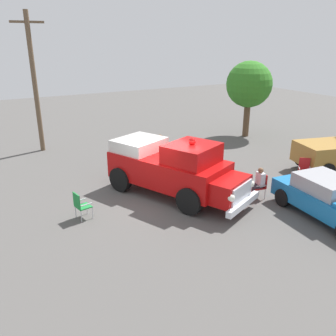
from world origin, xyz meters
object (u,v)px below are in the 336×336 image
(lawn_chair_spare, at_px, (304,168))
(traffic_cone, at_px, (183,152))
(classic_hot_rod, at_px, (332,199))
(lawn_chair_near_truck, at_px, (261,184))
(oak_tree_right, at_px, (249,85))
(vintage_fire_truck, at_px, (173,167))
(spectator_standing, at_px, (160,148))
(lawn_chair_by_car, at_px, (80,204))
(utility_pole, at_px, (34,82))
(spectator_seated, at_px, (258,182))

(lawn_chair_spare, distance_m, traffic_cone, 6.31)
(classic_hot_rod, distance_m, lawn_chair_near_truck, 2.73)
(oak_tree_right, distance_m, traffic_cone, 7.01)
(vintage_fire_truck, height_order, spectator_standing, vintage_fire_truck)
(lawn_chair_by_car, bearing_deg, oak_tree_right, 25.24)
(lawn_chair_near_truck, height_order, traffic_cone, lawn_chair_near_truck)
(classic_hot_rod, relative_size, lawn_chair_near_truck, 4.43)
(vintage_fire_truck, relative_size, lawn_chair_by_car, 6.20)
(spectator_standing, height_order, utility_pole, utility_pole)
(vintage_fire_truck, height_order, lawn_chair_by_car, vintage_fire_truck)
(lawn_chair_near_truck, distance_m, spectator_seated, 0.17)
(lawn_chair_near_truck, xyz_separation_m, utility_pole, (-6.42, 11.07, 3.31))
(traffic_cone, bearing_deg, vintage_fire_truck, -126.33)
(lawn_chair_near_truck, bearing_deg, classic_hot_rod, -70.08)
(vintage_fire_truck, relative_size, lawn_chair_near_truck, 6.20)
(classic_hot_rod, relative_size, spectator_seated, 3.50)
(vintage_fire_truck, xyz_separation_m, lawn_chair_by_car, (-3.91, -0.24, -0.61))
(vintage_fire_truck, height_order, lawn_chair_near_truck, vintage_fire_truck)
(traffic_cone, bearing_deg, lawn_chair_spare, -60.53)
(oak_tree_right, bearing_deg, lawn_chair_spare, -111.79)
(vintage_fire_truck, relative_size, lawn_chair_spare, 6.20)
(classic_hot_rod, bearing_deg, lawn_chair_near_truck, 109.92)
(spectator_seated, xyz_separation_m, utility_pole, (-6.29, 11.04, 3.20))
(classic_hot_rod, bearing_deg, lawn_chair_spare, 54.66)
(spectator_seated, height_order, spectator_standing, spectator_standing)
(lawn_chair_by_car, distance_m, spectator_seated, 6.95)
(spectator_seated, bearing_deg, traffic_cone, 89.10)
(oak_tree_right, bearing_deg, vintage_fire_truck, -146.95)
(spectator_standing, bearing_deg, traffic_cone, 22.33)
(spectator_standing, xyz_separation_m, traffic_cone, (1.75, 0.72, -0.66))
(traffic_cone, bearing_deg, utility_pole, 141.28)
(lawn_chair_spare, distance_m, utility_pole, 14.62)
(oak_tree_right, bearing_deg, classic_hot_rod, -116.10)
(spectator_seated, xyz_separation_m, oak_tree_right, (6.13, 7.77, 2.65))
(spectator_standing, bearing_deg, lawn_chair_near_truck, -71.13)
(spectator_standing, relative_size, utility_pole, 0.22)
(lawn_chair_spare, distance_m, spectator_seated, 3.23)
(oak_tree_right, xyz_separation_m, utility_pole, (-12.43, 3.27, 0.55))
(spectator_standing, height_order, oak_tree_right, oak_tree_right)
(vintage_fire_truck, bearing_deg, lawn_chair_spare, -14.06)
(lawn_chair_near_truck, distance_m, oak_tree_right, 10.22)
(lawn_chair_by_car, xyz_separation_m, oak_tree_right, (12.87, 6.07, 2.76))
(lawn_chair_spare, xyz_separation_m, spectator_seated, (-3.20, -0.43, 0.11))
(vintage_fire_truck, bearing_deg, utility_pole, 110.81)
(lawn_chair_near_truck, xyz_separation_m, lawn_chair_spare, (3.07, 0.46, 0.00))
(lawn_chair_near_truck, bearing_deg, traffic_cone, 90.34)
(lawn_chair_near_truck, bearing_deg, utility_pole, 120.12)
(utility_pole, bearing_deg, spectator_seated, -60.31)
(lawn_chair_by_car, relative_size, spectator_standing, 0.61)
(lawn_chair_by_car, xyz_separation_m, spectator_standing, (5.08, 3.50, 0.37))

